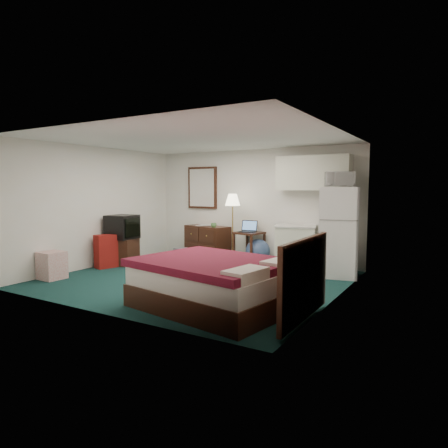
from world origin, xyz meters
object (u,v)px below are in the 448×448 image
Objects in this scene: kitchen_counter at (295,247)px; bed at (215,284)px; fridge at (339,232)px; floor_lamp at (233,228)px; suitcase at (106,251)px; tv_stand at (122,251)px; dresser at (207,242)px; desk at (249,247)px.

kitchen_counter reaches higher than bed.
floor_lamp is at bearing 163.72° from fridge.
bed is (1.43, -3.00, -0.43)m from floor_lamp.
floor_lamp is at bearing 124.61° from bed.
fridge reaches higher than bed.
fridge reaches higher than suitcase.
suitcase is at bearing 170.47° from bed.
kitchen_counter is 1.10m from fridge.
suitcase is (-1.96, -1.86, -0.42)m from floor_lamp.
fridge is 2.72× the size of tv_stand.
dresser reaches higher than suitcase.
desk is at bearing 12.54° from dresser.
fridge reaches higher than kitchen_counter.
tv_stand is (-3.36, -1.55, -0.15)m from kitchen_counter.
suitcase is at bearing -128.90° from desk.
tv_stand is (-2.28, -1.57, -0.06)m from desk.
kitchen_counter reaches higher than dresser.
suitcase reaches higher than tv_stand.
suitcase is at bearing -165.73° from kitchen_counter.
fridge is 4.69m from suitcase.
tv_stand is at bearing 104.75° from suitcase.
tv_stand is at bearing 164.07° from bed.
floor_lamp reaches higher than suitcase.
fridge is at bearing -2.43° from tv_stand.
bed is (-0.96, -2.82, -0.51)m from fridge.
bed is at bearing -40.07° from dresser.
floor_lamp reaches higher than kitchen_counter.
kitchen_counter reaches higher than tv_stand.
dresser is at bearing 77.26° from suitcase.
bed is 3.34× the size of tv_stand.
tv_stand is at bearing -175.90° from fridge.
kitchen_counter is 1.25× the size of suitcase.
dresser is 1.62× the size of desk.
suitcase is at bearing -170.84° from fridge.
desk is at bearing 159.01° from fridge.
floor_lamp reaches higher than dresser.
tv_stand is (-3.38, 1.58, -0.05)m from bed.
floor_lamp is at bearing 17.83° from tv_stand.
desk is 3.33m from bed.
suitcase is (-1.17, -2.05, -0.03)m from dresser.
floor_lamp reaches higher than desk.
kitchen_counter is at bearing 8.99° from desk.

